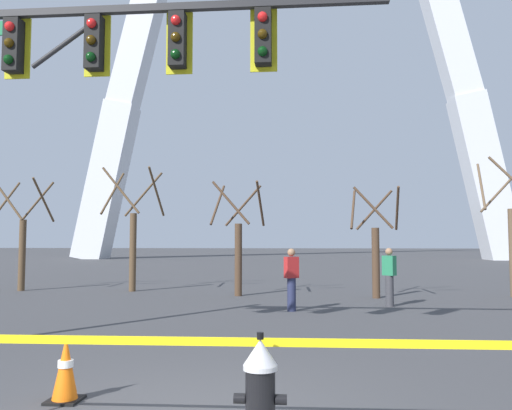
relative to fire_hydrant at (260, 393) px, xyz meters
name	(u,v)px	position (x,y,z in m)	size (l,w,h in m)	color
fire_hydrant	(260,393)	(0.00, 0.00, 0.00)	(0.46, 0.48, 0.99)	black
caution_tape_barrier	(255,366)	(-0.06, 0.17, 0.19)	(5.62, 0.17, 0.95)	#232326
traffic_cone_by_hydrant	(65,369)	(-2.28, 1.12, -0.11)	(0.36, 0.36, 0.73)	black
traffic_signal_gantry	(69,82)	(-3.45, 3.50, 3.94)	(7.82, 0.44, 6.00)	#232326
monument_arch	(289,21)	(-0.77, 45.85, 23.33)	(43.06, 2.99, 55.57)	silver
tree_far_left	(22,241)	(-9.68, 13.31, 1.32)	(1.85, 1.86, 4.01)	brown
tree_left_mid	(133,237)	(-5.64, 13.47, 1.47)	(2.01, 2.02, 4.36)	brown
tree_center_left	(238,245)	(-1.70, 12.27, 1.17)	(1.71, 1.72, 3.70)	#473323
tree_center_right	(375,249)	(2.68, 12.00, 1.07)	(1.61, 1.62, 3.46)	#473323
tree_right_mid	(512,235)	(7.11, 12.69, 1.50)	(2.04, 2.05, 4.43)	brown
pedestrian_standing_center	(291,279)	(0.10, 8.75, 0.35)	(0.39, 0.35, 1.59)	#232847
pedestrian_walking_right	(389,276)	(2.76, 9.94, 0.35)	(0.39, 0.37, 1.59)	#38383D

